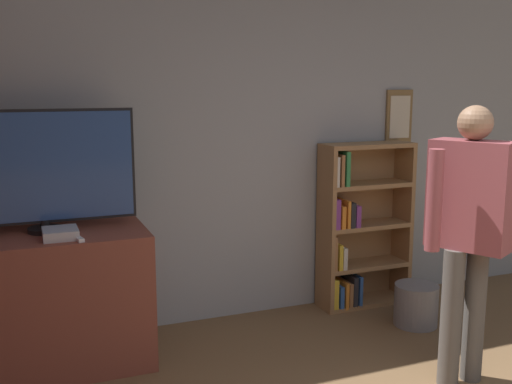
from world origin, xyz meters
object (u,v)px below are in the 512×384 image
(bookshelf, at_px, (357,230))
(waste_bin, at_px, (416,305))
(person, at_px, (469,221))
(television, at_px, (42,169))
(game_console, at_px, (60,233))

(bookshelf, relative_size, waste_bin, 4.08)
(bookshelf, height_order, waste_bin, bookshelf)
(person, bearing_deg, television, -144.44)
(game_console, xyz_separation_m, bookshelf, (2.38, 0.41, -0.29))
(waste_bin, bearing_deg, television, 172.35)
(game_console, xyz_separation_m, person, (2.28, -1.01, 0.10))
(television, relative_size, person, 0.68)
(game_console, relative_size, person, 0.13)
(television, bearing_deg, person, -27.19)
(person, height_order, waste_bin, person)
(bookshelf, bearing_deg, waste_bin, -69.94)
(person, distance_m, waste_bin, 1.26)
(game_console, height_order, person, person)
(television, xyz_separation_m, bookshelf, (2.46, 0.21, -0.67))
(television, bearing_deg, bookshelf, 4.78)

